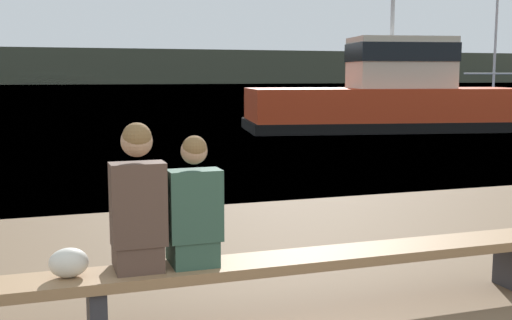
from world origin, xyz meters
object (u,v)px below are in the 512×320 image
at_px(shopping_bag, 69,263).
at_px(person_left, 138,205).
at_px(moored_sailboat, 499,102).
at_px(bench_main, 96,286).
at_px(person_right, 194,211).
at_px(tugboat_red, 389,101).

bearing_deg(shopping_bag, person_left, -1.41).
height_order(person_left, moored_sailboat, moored_sailboat).
relative_size(bench_main, person_left, 7.26).
distance_m(person_right, moored_sailboat, 29.66).
xyz_separation_m(person_left, shopping_bag, (-0.49, 0.01, -0.38)).
distance_m(shopping_bag, moored_sailboat, 30.27).
xyz_separation_m(tugboat_red, moored_sailboat, (9.91, 6.44, -0.45)).
distance_m(person_left, person_right, 0.42).
distance_m(shopping_bag, tugboat_red, 18.90).
height_order(tugboat_red, moored_sailboat, moored_sailboat).
xyz_separation_m(person_right, moored_sailboat, (20.39, 21.54, -0.34)).
distance_m(person_left, moored_sailboat, 29.95).
bearing_deg(moored_sailboat, shopping_bag, 128.83).
bearing_deg(bench_main, moored_sailboat, 45.59).
bearing_deg(person_left, bench_main, -179.33).
height_order(person_right, tugboat_red, tugboat_red).
bearing_deg(bench_main, tugboat_red, 53.46).
xyz_separation_m(bench_main, person_left, (0.31, 0.00, 0.57)).
distance_m(bench_main, person_right, 0.87).
bearing_deg(tugboat_red, person_right, 156.09).
bearing_deg(tugboat_red, moored_sailboat, -46.13).
height_order(bench_main, person_right, person_right).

